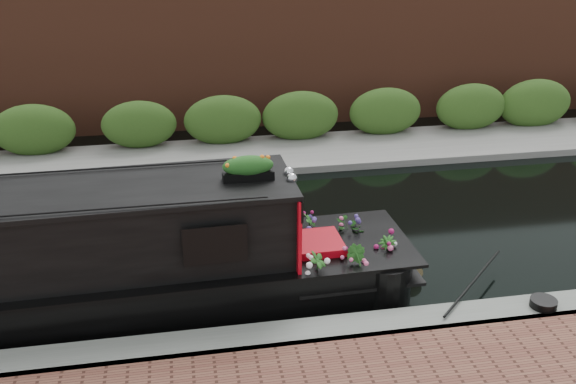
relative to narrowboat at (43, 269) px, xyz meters
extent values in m
plane|color=black|center=(3.22, 1.81, -0.76)|extent=(80.00, 80.00, 0.00)
cube|color=slate|center=(3.22, -1.49, -0.76)|extent=(40.00, 0.60, 0.50)
cube|color=slate|center=(3.22, 6.01, -0.76)|extent=(40.00, 2.40, 0.34)
cube|color=#31541C|center=(3.22, 6.91, -0.76)|extent=(40.00, 1.10, 2.80)
cube|color=brown|center=(3.22, 9.01, -0.76)|extent=(40.00, 1.00, 8.00)
cube|color=black|center=(-0.47, 0.00, 0.54)|extent=(8.41, 1.80, 1.23)
cube|color=#B60714|center=(3.75, 0.00, 0.54)|extent=(0.09, 1.59, 1.23)
cube|color=black|center=(2.54, -0.81, 0.60)|extent=(0.82, 0.05, 0.50)
cube|color=#B60714|center=(4.22, 0.00, -0.12)|extent=(0.75, 0.84, 0.46)
sphere|color=silver|center=(3.76, -0.13, 1.25)|extent=(0.16, 0.16, 0.16)
sphere|color=silver|center=(3.76, 0.13, 1.25)|extent=(0.16, 0.16, 0.16)
cube|color=black|center=(3.12, 0.00, 1.29)|extent=(0.77, 0.22, 0.13)
ellipsoid|color=orange|center=(3.12, 0.00, 1.46)|extent=(0.84, 0.22, 0.22)
imported|color=#23591D|center=(4.05, -0.69, -0.04)|extent=(0.38, 0.39, 0.62)
imported|color=#23591D|center=(4.67, -0.65, -0.04)|extent=(0.43, 0.44, 0.62)
imported|color=#23591D|center=(4.89, 0.49, -0.09)|extent=(0.60, 0.57, 0.52)
imported|color=#23591D|center=(5.27, -0.25, -0.09)|extent=(0.41, 0.41, 0.52)
imported|color=#23591D|center=(4.21, 0.68, -0.06)|extent=(0.28, 0.35, 0.59)
cylinder|color=olive|center=(5.83, 0.00, -0.61)|extent=(0.30, 0.32, 0.30)
cylinder|color=black|center=(7.33, -1.53, -0.45)|extent=(0.40, 0.40, 0.12)
camera|label=1|loc=(2.16, -8.80, 4.95)|focal=40.00mm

